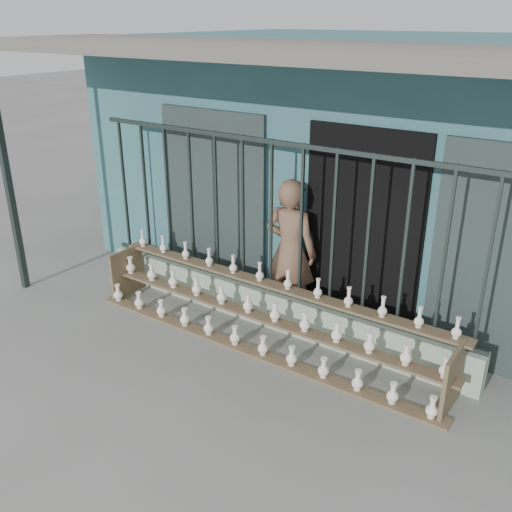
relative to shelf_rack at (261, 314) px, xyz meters
The scene contains 6 objects.
ground 0.97m from the shelf_rack, 99.01° to the right, with size 60.00×60.00×0.00m, color slate.
workshop_building 3.58m from the shelf_rack, 92.33° to the left, with size 7.40×6.60×3.21m.
parapet_wall 0.46m from the shelf_rack, 108.72° to the left, with size 5.00×0.20×0.45m, color #9FB79D.
security_fence 1.08m from the shelf_rack, 108.72° to the left, with size 5.00×0.04×1.80m.
shelf_rack is the anchor object (origin of this frame).
elderly_woman 0.85m from the shelf_rack, 92.62° to the left, with size 0.65×0.43×1.78m, color brown.
Camera 1 is at (3.30, -3.79, 3.46)m, focal length 40.00 mm.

